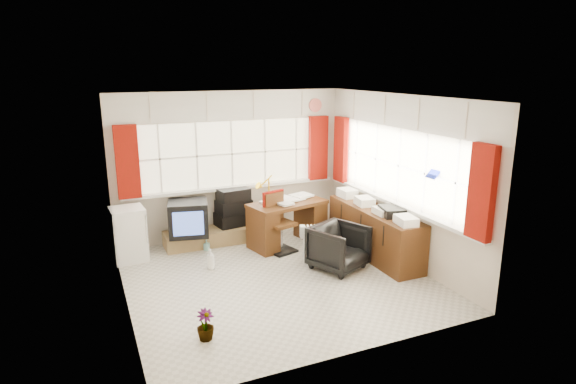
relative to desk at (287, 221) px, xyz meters
name	(u,v)px	position (x,y,z in m)	size (l,w,h in m)	color
ground	(277,278)	(-0.68, -1.17, -0.41)	(4.00, 4.00, 0.00)	beige
room_walls	(276,174)	(-0.68, -1.17, 1.09)	(4.00, 4.00, 4.00)	beige
window_back	(233,183)	(-0.68, 0.77, 0.54)	(3.70, 0.12, 3.60)	#F6EDC3
window_right	(395,199)	(1.27, -1.17, 0.54)	(0.12, 3.70, 3.60)	#F6EDC3
curtains	(308,160)	(0.25, -0.25, 1.05)	(3.83, 3.83, 1.15)	maroon
overhead_cabinets	(310,109)	(0.30, -0.19, 1.84)	(3.98, 3.98, 0.48)	silver
desk	(287,221)	(0.00, 0.00, 0.00)	(1.38, 0.89, 0.77)	#4C2E11
desk_lamp	(269,183)	(-0.25, 0.19, 0.62)	(0.16, 0.14, 0.43)	#DBA909
task_chair	(277,219)	(-0.25, -0.16, 0.10)	(0.50, 0.52, 0.97)	black
office_chair	(339,247)	(0.29, -1.21, -0.08)	(0.70, 0.72, 0.66)	black
radiator	(315,246)	(0.12, -0.77, -0.18)	(0.39, 0.25, 0.55)	white
credenza	(374,231)	(1.05, -0.97, -0.02)	(0.50, 2.00, 0.85)	#4C2E11
file_tray	(392,211)	(1.09, -1.35, 0.41)	(0.30, 0.39, 0.13)	black
tv_bench	(207,237)	(-1.23, 0.55, -0.28)	(1.40, 0.50, 0.25)	#A58952
crt_tv	(188,218)	(-1.55, 0.43, 0.12)	(0.72, 0.68, 0.56)	black
hifi_stack	(234,208)	(-0.72, 0.63, 0.14)	(0.66, 0.48, 0.64)	black
mini_fridge	(129,234)	(-2.48, 0.36, 0.00)	(0.52, 0.52, 0.82)	white
spray_bottle_a	(211,259)	(-1.44, -0.49, -0.25)	(0.12, 0.12, 0.31)	silver
spray_bottle_b	(207,245)	(-1.31, 0.27, -0.32)	(0.08, 0.08, 0.18)	#83C3BC
flower_vase	(205,325)	(-1.98, -2.31, -0.24)	(0.19, 0.19, 0.35)	black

